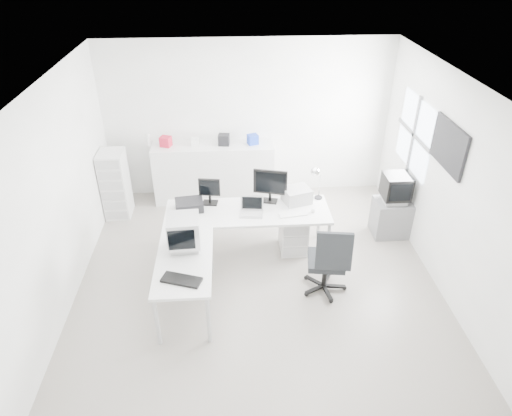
{
  "coord_description": "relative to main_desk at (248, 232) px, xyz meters",
  "views": [
    {
      "loc": [
        -0.34,
        -5.12,
        4.28
      ],
      "look_at": [
        0.0,
        0.2,
        1.0
      ],
      "focal_mm": 32.0,
      "sensor_mm": 36.0,
      "label": 1
    }
  ],
  "objects": [
    {
      "name": "clutter_box_c",
      "position": [
        -0.32,
        1.71,
        0.78
      ],
      "size": [
        0.21,
        0.19,
        0.19
      ],
      "primitive_type": "cube",
      "rotation": [
        0.0,
        0.0,
        -0.12
      ],
      "color": "black",
      "rests_on": "sideboard"
    },
    {
      "name": "laptop",
      "position": [
        0.05,
        -0.1,
        0.49
      ],
      "size": [
        0.39,
        0.4,
        0.23
      ],
      "primitive_type": null,
      "rotation": [
        0.0,
        0.0,
        -0.13
      ],
      "color": "#B7B7BA",
      "rests_on": "main_desk"
    },
    {
      "name": "clutter_box_d",
      "position": [
        0.18,
        1.71,
        0.77
      ],
      "size": [
        0.21,
        0.2,
        0.17
      ],
      "primitive_type": "cube",
      "rotation": [
        0.0,
        0.0,
        0.33
      ],
      "color": "#1938B2",
      "rests_on": "sideboard"
    },
    {
      "name": "crt_tv",
      "position": [
        2.32,
        0.36,
        0.46
      ],
      "size": [
        0.5,
        0.48,
        0.45
      ],
      "primitive_type": null,
      "color": "black",
      "rests_on": "tv_cabinet"
    },
    {
      "name": "clutter_box_b",
      "position": [
        -0.82,
        1.71,
        0.75
      ],
      "size": [
        0.13,
        0.11,
        0.13
      ],
      "primitive_type": "cube",
      "rotation": [
        0.0,
        0.0,
        0.01
      ],
      "color": "silver",
      "rests_on": "sideboard"
    },
    {
      "name": "drawer_pedestal",
      "position": [
        0.7,
        0.05,
        -0.08
      ],
      "size": [
        0.4,
        0.5,
        0.6
      ],
      "primitive_type": "cube",
      "color": "silver",
      "rests_on": "floor"
    },
    {
      "name": "tv_cabinet",
      "position": [
        2.32,
        0.36,
        -0.07
      ],
      "size": [
        0.56,
        0.46,
        0.61
      ],
      "primitive_type": "cube",
      "color": "slate",
      "rests_on": "floor"
    },
    {
      "name": "lcd_monitor_small",
      "position": [
        -0.55,
        0.25,
        0.57
      ],
      "size": [
        0.34,
        0.22,
        0.4
      ],
      "primitive_type": null,
      "rotation": [
        0.0,
        0.0,
        -0.14
      ],
      "color": "black",
      "rests_on": "main_desk"
    },
    {
      "name": "crt_monitor",
      "position": [
        -0.85,
        -0.85,
        0.62
      ],
      "size": [
        0.44,
        0.44,
        0.49
      ],
      "primitive_type": null,
      "rotation": [
        0.0,
        0.0,
        0.05
      ],
      "color": "#B7B7BA",
      "rests_on": "side_desk"
    },
    {
      "name": "filing_cabinet",
      "position": [
        -2.18,
        1.25,
        0.21
      ],
      "size": [
        0.41,
        0.49,
        1.17
      ],
      "primitive_type": "cube",
      "color": "silver",
      "rests_on": "floor"
    },
    {
      "name": "lcd_monitor_large",
      "position": [
        0.35,
        0.25,
        0.64
      ],
      "size": [
        0.54,
        0.32,
        0.52
      ],
      "primitive_type": null,
      "rotation": [
        0.0,
        0.0,
        -0.25
      ],
      "color": "black",
      "rests_on": "main_desk"
    },
    {
      "name": "inkjet_printer",
      "position": [
        -0.85,
        0.1,
        0.45
      ],
      "size": [
        0.44,
        0.36,
        0.14
      ],
      "primitive_type": "cube",
      "rotation": [
        0.0,
        0.0,
        0.13
      ],
      "color": "black",
      "rests_on": "main_desk"
    },
    {
      "name": "desk_lamp",
      "position": [
        1.1,
        0.3,
        0.63
      ],
      "size": [
        0.22,
        0.22,
        0.52
      ],
      "primitive_type": null,
      "rotation": [
        0.0,
        0.0,
        -0.29
      ],
      "color": "silver",
      "rests_on": "main_desk"
    },
    {
      "name": "clutter_box_a",
      "position": [
        -1.32,
        1.71,
        0.77
      ],
      "size": [
        0.22,
        0.2,
        0.17
      ],
      "primitive_type": "cube",
      "rotation": [
        0.0,
        0.0,
        -0.34
      ],
      "color": "red",
      "rests_on": "sideboard"
    },
    {
      "name": "window",
      "position": [
        2.58,
        0.67,
        1.23
      ],
      "size": [
        0.02,
        1.2,
        1.1
      ],
      "primitive_type": null,
      "color": "white",
      "rests_on": "right_wall"
    },
    {
      "name": "clutter_bottle",
      "position": [
        -1.62,
        1.75,
        0.8
      ],
      "size": [
        0.07,
        0.07,
        0.22
      ],
      "primitive_type": "cylinder",
      "color": "silver",
      "rests_on": "sideboard"
    },
    {
      "name": "ceiling",
      "position": [
        0.1,
        -0.53,
        2.42
      ],
      "size": [
        5.0,
        5.0,
        0.01
      ],
      "primitive_type": "cube",
      "color": "white",
      "rests_on": "back_wall"
    },
    {
      "name": "floor",
      "position": [
        0.1,
        -0.53,
        -0.38
      ],
      "size": [
        5.0,
        5.0,
        0.01
      ],
      "primitive_type": "cube",
      "color": "#B3ABA0",
      "rests_on": "ground"
    },
    {
      "name": "wall_picture",
      "position": [
        2.57,
        -0.43,
        1.52
      ],
      "size": [
        0.04,
        0.9,
        0.6
      ],
      "primitive_type": null,
      "color": "black",
      "rests_on": "right_wall"
    },
    {
      "name": "black_keyboard",
      "position": [
        -0.85,
        -1.5,
        0.39
      ],
      "size": [
        0.51,
        0.33,
        0.03
      ],
      "primitive_type": "cube",
      "rotation": [
        0.0,
        0.0,
        -0.33
      ],
      "color": "black",
      "rests_on": "side_desk"
    },
    {
      "name": "back_wall",
      "position": [
        0.1,
        1.97,
        1.02
      ],
      "size": [
        5.0,
        0.02,
        2.8
      ],
      "primitive_type": "cube",
      "color": "white",
      "rests_on": "floor"
    },
    {
      "name": "laser_printer",
      "position": [
        0.75,
        0.22,
        0.49
      ],
      "size": [
        0.47,
        0.43,
        0.22
      ],
      "primitive_type": "cube",
      "rotation": [
        0.0,
        0.0,
        0.3
      ],
      "color": "#A7A7A7",
      "rests_on": "main_desk"
    },
    {
      "name": "white_keyboard",
      "position": [
        0.65,
        -0.15,
        0.38
      ],
      "size": [
        0.42,
        0.19,
        0.02
      ],
      "primitive_type": "cube",
      "rotation": [
        0.0,
        0.0,
        0.15
      ],
      "color": "silver",
      "rests_on": "main_desk"
    },
    {
      "name": "white_mouse",
      "position": [
        0.95,
        -0.1,
        0.41
      ],
      "size": [
        0.07,
        0.07,
        0.07
      ],
      "primitive_type": "sphere",
      "color": "silver",
      "rests_on": "main_desk"
    },
    {
      "name": "office_chair",
      "position": [
        1.0,
        -0.91,
        0.17
      ],
      "size": [
        0.71,
        0.71,
        1.08
      ],
      "primitive_type": null,
      "rotation": [
        0.0,
        0.0,
        -0.15
      ],
      "color": "#242628",
      "rests_on": "floor"
    },
    {
      "name": "left_wall",
      "position": [
        -2.4,
        -0.53,
        1.02
      ],
      "size": [
        0.02,
        5.0,
        2.8
      ],
      "primitive_type": "cube",
      "color": "white",
      "rests_on": "floor"
    },
    {
      "name": "sideboard",
      "position": [
        -0.52,
        1.71,
        0.16
      ],
      "size": [
        2.12,
        0.53,
        1.06
      ],
      "primitive_type": "cube",
      "color": "silver",
      "rests_on": "floor"
    },
    {
      "name": "right_wall",
      "position": [
        2.6,
        -0.53,
        1.02
      ],
      "size": [
        0.02,
        5.0,
        2.8
      ],
      "primitive_type": "cube",
      "color": "white",
      "rests_on": "floor"
    },
    {
      "name": "main_desk",
      "position": [
        0.0,
        0.0,
        0.0
      ],
      "size": [
        2.4,
        0.8,
        0.75
      ],
      "primitive_type": null,
      "color": "silver",
      "rests_on": "floor"
    },
    {
      "name": "side_desk",
      "position": [
        -0.85,
        -1.1,
        0.0
      ],
      "size": [
        0.7,
        1.4,
        0.75
      ],
      "primitive_type": null,
      "color": "silver",
      "rests_on": "floor"
    }
  ]
}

